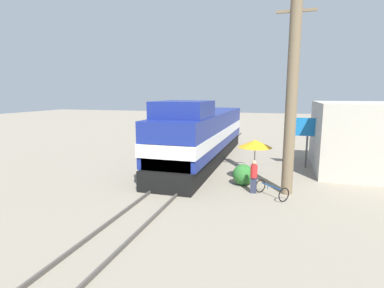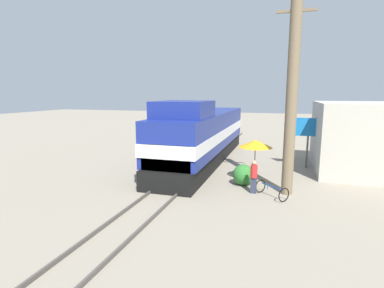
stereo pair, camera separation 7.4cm
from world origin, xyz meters
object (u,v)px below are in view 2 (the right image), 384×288
object	(u,v)px
utility_pole	(292,94)
billboard_sign	(308,131)
bicycle	(272,190)
locomotive	(203,135)
vendor_umbrella	(255,144)
person_bystander	(254,175)

from	to	relation	value
utility_pole	billboard_sign	xyz separation A→B (m)	(1.31, 5.95, -2.44)
utility_pole	bicycle	distance (m)	4.75
locomotive	vendor_umbrella	bearing A→B (deg)	-44.44
vendor_umbrella	person_bystander	world-z (taller)	vendor_umbrella
vendor_umbrella	person_bystander	bearing A→B (deg)	-85.83
billboard_sign	bicycle	distance (m)	7.35
locomotive	bicycle	xyz separation A→B (m)	(5.17, -6.39, -1.61)
locomotive	bicycle	world-z (taller)	locomotive
vendor_umbrella	billboard_sign	xyz separation A→B (m)	(3.07, 4.36, 0.33)
billboard_sign	bicycle	xyz separation A→B (m)	(-2.02, -6.72, -2.19)
locomotive	utility_pole	world-z (taller)	utility_pole
vendor_umbrella	bicycle	bearing A→B (deg)	-66.00
utility_pole	person_bystander	size ratio (longest dim) A/B	5.85
utility_pole	person_bystander	world-z (taller)	utility_pole
utility_pole	billboard_sign	bearing A→B (deg)	77.59
utility_pole	bicycle	world-z (taller)	utility_pole
utility_pole	vendor_umbrella	xyz separation A→B (m)	(-1.76, 1.59, -2.78)
vendor_umbrella	utility_pole	bearing A→B (deg)	-42.11
bicycle	locomotive	bearing A→B (deg)	-98.39
person_bystander	bicycle	size ratio (longest dim) A/B	1.03
vendor_umbrella	bicycle	world-z (taller)	vendor_umbrella
billboard_sign	utility_pole	bearing A→B (deg)	-102.41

